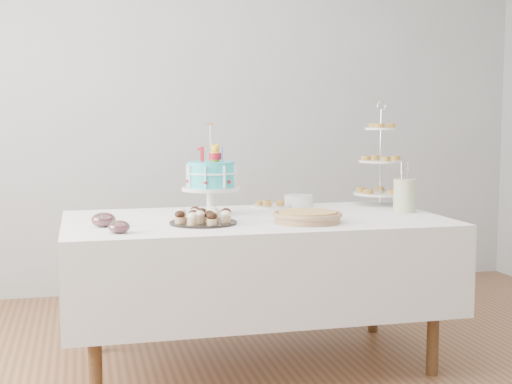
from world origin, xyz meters
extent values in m
plane|color=brown|center=(0.00, 0.00, 0.00)|extent=(5.00, 5.00, 0.00)
cube|color=#9DA1A3|center=(0.00, 2.00, 1.35)|extent=(5.00, 0.04, 2.70)
cube|color=silver|center=(0.00, 0.30, 0.55)|extent=(1.92, 1.02, 0.45)
cylinder|color=brown|center=(-0.82, -0.07, 0.34)|extent=(0.06, 0.06, 0.67)
cylinder|color=brown|center=(0.82, -0.07, 0.34)|extent=(0.06, 0.06, 0.67)
cylinder|color=brown|center=(-0.82, 0.67, 0.34)|extent=(0.06, 0.06, 0.67)
cylinder|color=brown|center=(0.82, 0.67, 0.34)|extent=(0.06, 0.06, 0.67)
cylinder|color=#2EC6C7|center=(-0.20, 0.46, 0.98)|extent=(0.25, 0.25, 0.13)
torus|color=white|center=(-0.20, 0.46, 0.99)|extent=(0.26, 0.26, 0.01)
cube|color=#AF1222|center=(-0.24, 0.47, 1.09)|extent=(0.03, 0.02, 0.08)
cylinder|color=blue|center=(-0.15, 0.41, 1.09)|extent=(0.01, 0.01, 0.08)
cylinder|color=silver|center=(-0.19, 0.50, 1.15)|extent=(0.00, 0.00, 0.19)
cylinder|color=gold|center=(-0.19, 0.50, 1.25)|extent=(0.05, 0.05, 0.01)
cylinder|color=black|center=(-0.29, 0.15, 0.78)|extent=(0.33, 0.33, 0.01)
ellipsoid|color=black|center=(-0.36, 0.15, 0.82)|extent=(0.05, 0.05, 0.04)
ellipsoid|color=#FEF5C4|center=(-0.23, 0.15, 0.82)|extent=(0.05, 0.05, 0.04)
cylinder|color=tan|center=(0.21, 0.08, 0.79)|extent=(0.32, 0.32, 0.04)
cylinder|color=tan|center=(0.21, 0.08, 0.81)|extent=(0.28, 0.28, 0.02)
torus|color=tan|center=(0.21, 0.08, 0.81)|extent=(0.34, 0.34, 0.02)
cylinder|color=silver|center=(0.84, 0.65, 1.05)|extent=(0.02, 0.02, 0.56)
cylinder|color=white|center=(0.84, 0.65, 0.84)|extent=(0.31, 0.31, 0.01)
cylinder|color=white|center=(0.84, 0.65, 1.03)|extent=(0.26, 0.26, 0.01)
cylinder|color=white|center=(0.84, 0.65, 1.21)|extent=(0.19, 0.19, 0.01)
torus|color=silver|center=(0.84, 0.65, 1.35)|extent=(0.06, 0.01, 0.06)
cylinder|color=white|center=(0.36, 0.70, 0.80)|extent=(0.16, 0.16, 0.06)
cylinder|color=white|center=(0.19, 0.70, 0.78)|extent=(0.23, 0.23, 0.01)
ellipsoid|color=silver|center=(-0.70, -0.04, 0.80)|extent=(0.10, 0.10, 0.06)
cylinder|color=#5D0A08|center=(-0.70, -0.04, 0.79)|extent=(0.07, 0.07, 0.03)
ellipsoid|color=silver|center=(-0.76, 0.18, 0.80)|extent=(0.11, 0.11, 0.07)
cylinder|color=#5D0A08|center=(-0.76, 0.18, 0.80)|extent=(0.08, 0.08, 0.03)
cylinder|color=silver|center=(0.84, 0.32, 0.86)|extent=(0.12, 0.12, 0.18)
cylinder|color=silver|center=(0.90, 0.34, 0.87)|extent=(0.01, 0.01, 0.09)
camera|label=1|loc=(-0.86, -3.20, 1.28)|focal=50.00mm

